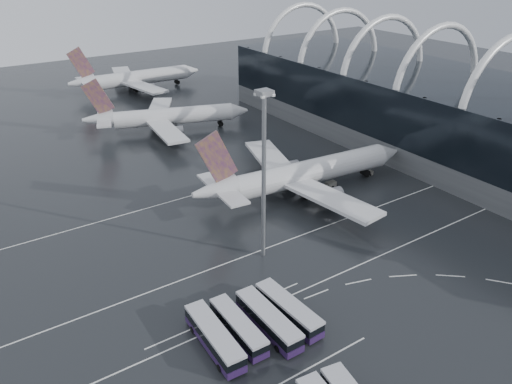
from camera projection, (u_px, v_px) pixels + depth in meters
ground at (341, 265)px, 90.78m from camera, size 420.00×420.00×0.00m
terminal at (466, 119)px, 131.39m from camera, size 42.00×160.00×34.90m
lane_marking_near at (348, 270)px, 89.29m from camera, size 120.00×0.25×0.01m
lane_marking_mid at (300, 236)px, 99.68m from camera, size 120.00×0.25×0.01m
lane_marking_far at (227, 185)px, 120.47m from camera, size 120.00×0.25×0.01m
bus_bay_line_south at (289, 379)px, 66.91m from camera, size 28.00×0.25×0.01m
bus_bay_line_north at (228, 313)px, 78.79m from camera, size 28.00×0.25×0.01m
airliner_main at (302, 174)px, 114.83m from camera, size 56.15×49.05×19.00m
airliner_gate_b at (165, 117)px, 153.67m from camera, size 49.50×43.98×17.63m
airliner_gate_c at (135, 79)px, 196.24m from camera, size 52.95×48.90×18.89m
bus_row_near_a at (214, 337)px, 71.44m from camera, size 3.78×13.87×3.38m
bus_row_near_b at (238, 327)px, 73.59m from camera, size 3.31×12.77×3.13m
bus_row_near_c at (268, 320)px, 74.66m from camera, size 3.39×13.76×3.38m
bus_row_near_d at (288, 309)px, 76.93m from camera, size 3.57×13.44×3.28m
floodlight_mast at (264, 157)px, 84.79m from camera, size 2.41×2.41×31.45m
gse_cart_belly_b at (331, 184)px, 119.46m from camera, size 2.49×1.47×1.36m
gse_cart_belly_d at (369, 173)px, 125.68m from camera, size 1.94×1.15×1.06m
gse_cart_belly_e at (300, 174)px, 125.12m from camera, size 2.02×1.19×1.10m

